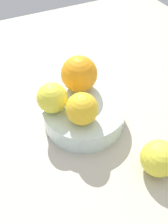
# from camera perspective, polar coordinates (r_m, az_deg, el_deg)

# --- Properties ---
(ground_plane) EXTENTS (1.10, 1.10, 0.02)m
(ground_plane) POSITION_cam_1_polar(r_m,az_deg,el_deg) (0.53, 0.00, -2.81)
(ground_plane) COLOR #BCB29E
(fruit_bowl) EXTENTS (0.17, 0.17, 0.05)m
(fruit_bowl) POSITION_cam_1_polar(r_m,az_deg,el_deg) (0.50, 0.00, -0.45)
(fruit_bowl) COLOR silver
(fruit_bowl) RESTS_ON ground_plane
(orange_in_bowl_0) EXTENTS (0.06, 0.06, 0.06)m
(orange_in_bowl_0) POSITION_cam_1_polar(r_m,az_deg,el_deg) (0.44, -0.49, 0.77)
(orange_in_bowl_0) COLOR yellow
(orange_in_bowl_0) RESTS_ON fruit_bowl
(orange_in_bowl_1) EXTENTS (0.08, 0.08, 0.08)m
(orange_in_bowl_1) POSITION_cam_1_polar(r_m,az_deg,el_deg) (0.50, -1.18, 9.09)
(orange_in_bowl_1) COLOR orange
(orange_in_bowl_1) RESTS_ON fruit_bowl
(orange_in_bowl_2) EXTENTS (0.06, 0.06, 0.06)m
(orange_in_bowl_2) POSITION_cam_1_polar(r_m,az_deg,el_deg) (0.46, -7.66, 3.38)
(orange_in_bowl_2) COLOR yellow
(orange_in_bowl_2) RESTS_ON fruit_bowl
(orange_loose_0) EXTENTS (0.07, 0.07, 0.07)m
(orange_loose_0) POSITION_cam_1_polar(r_m,az_deg,el_deg) (0.44, 17.61, -10.54)
(orange_loose_0) COLOR yellow
(orange_loose_0) RESTS_ON ground_plane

